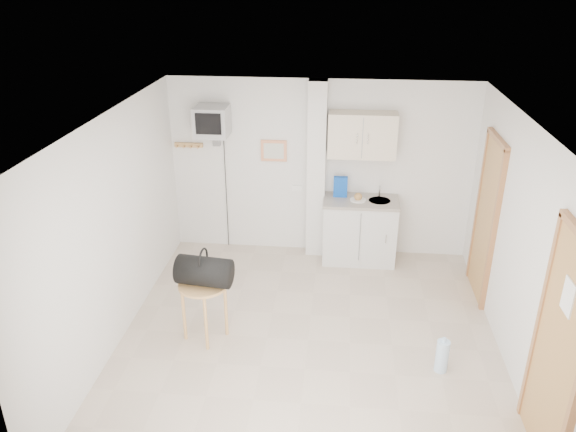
# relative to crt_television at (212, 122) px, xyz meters

# --- Properties ---
(ground) EXTENTS (4.50, 4.50, 0.00)m
(ground) POSITION_rel_crt_television_xyz_m (1.45, -2.02, -1.94)
(ground) COLOR #C4B09B
(ground) RESTS_ON ground
(room_envelope) EXTENTS (4.24, 4.54, 2.55)m
(room_envelope) POSITION_rel_crt_television_xyz_m (1.69, -1.93, -0.40)
(room_envelope) COLOR white
(room_envelope) RESTS_ON ground
(kitchenette) EXTENTS (1.03, 0.58, 2.10)m
(kitchenette) POSITION_rel_crt_television_xyz_m (2.02, -0.02, -1.13)
(kitchenette) COLOR silver
(kitchenette) RESTS_ON ground
(crt_television) EXTENTS (0.44, 0.45, 2.15)m
(crt_television) POSITION_rel_crt_television_xyz_m (0.00, 0.00, 0.00)
(crt_television) COLOR slate
(crt_television) RESTS_ON ground
(round_table) EXTENTS (0.54, 0.54, 0.69)m
(round_table) POSITION_rel_crt_television_xyz_m (0.30, -2.07, -1.35)
(round_table) COLOR tan
(round_table) RESTS_ON ground
(duffel_bag) EXTENTS (0.62, 0.39, 0.43)m
(duffel_bag) POSITION_rel_crt_television_xyz_m (0.33, -2.08, -1.08)
(duffel_bag) COLOR black
(duffel_bag) RESTS_ON round_table
(water_bottle) EXTENTS (0.13, 0.13, 0.40)m
(water_bottle) POSITION_rel_crt_television_xyz_m (2.85, -2.39, -1.75)
(water_bottle) COLOR #B4D6F7
(water_bottle) RESTS_ON ground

